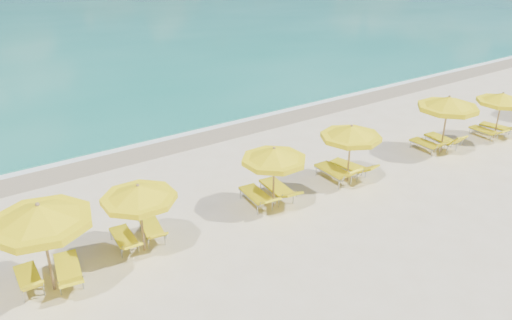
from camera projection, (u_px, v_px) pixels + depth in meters
ground_plane at (282, 208)px, 16.50m from camera, size 120.00×120.00×0.00m
ocean at (1, 21)px, 52.24m from camera, size 120.00×80.00×0.30m
wet_sand_band at (179, 140)px, 22.01m from camera, size 120.00×2.60×0.01m
foam_line at (171, 134)px, 22.60m from camera, size 120.00×1.20×0.03m
whitecap_far at (173, 52)px, 38.57m from camera, size 18.00×0.30×0.05m
umbrella_2 at (40, 216)px, 11.85m from camera, size 2.78×2.78×2.53m
umbrella_3 at (139, 194)px, 13.57m from camera, size 2.76×2.76×2.13m
umbrella_4 at (274, 156)px, 15.85m from camera, size 2.75×2.75×2.16m
umbrella_5 at (351, 133)px, 17.55m from camera, size 2.39×2.39×2.21m
umbrella_6 at (448, 104)px, 19.92m from camera, size 3.18×3.18×2.45m
umbrella_7 at (502, 99)px, 21.49m from camera, size 2.71×2.71×2.11m
lounger_2_left at (29, 282)px, 12.69m from camera, size 0.59×1.59×0.75m
lounger_2_right at (69, 273)px, 12.99m from camera, size 0.91×1.95×0.69m
lounger_3_left at (125, 241)px, 14.37m from camera, size 0.66×1.69×0.64m
lounger_3_right at (153, 232)px, 14.79m from camera, size 0.82×1.69×0.71m
lounger_4_left at (257, 199)px, 16.60m from camera, size 0.82×1.93×0.76m
lounger_4_right at (277, 192)px, 17.04m from camera, size 0.86×2.01×0.74m
lounger_5_left at (334, 175)px, 18.24m from camera, size 0.71×1.94×0.89m
lounger_5_right at (349, 170)px, 18.68m from camera, size 0.91×1.93×0.74m
lounger_6_left at (426, 147)px, 20.75m from camera, size 0.59×1.63×0.79m
lounger_6_right at (442, 142)px, 21.12m from camera, size 0.80×1.84×0.87m
lounger_7_left at (484, 133)px, 22.17m from camera, size 0.61×1.67×0.66m
lounger_7_right at (496, 130)px, 22.59m from camera, size 0.83×1.77×0.66m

